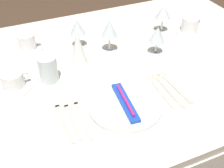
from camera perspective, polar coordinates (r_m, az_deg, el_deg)
The scene contains 21 objects.
dining_table at distance 1.31m, azimuth -2.26°, elevation 0.13°, with size 1.80×1.11×0.74m.
dinner_plate at distance 1.07m, azimuth 2.58°, elevation -4.15°, with size 0.27×0.27×0.02m, color white.
toothbrush_package at distance 1.05m, azimuth 2.61°, elevation -3.49°, with size 0.06×0.21×0.02m.
fork_outer at distance 1.04m, azimuth -6.08°, elevation -6.04°, with size 0.03×0.22×0.00m.
fork_inner at distance 1.04m, azimuth -8.06°, elevation -6.34°, with size 0.02×0.21×0.00m.
fork_salad at distance 1.04m, azimuth -9.65°, elevation -6.61°, with size 0.02×0.23×0.00m.
dinner_knife at distance 1.15m, azimuth 9.53°, elevation -1.46°, with size 0.03×0.22×0.00m.
spoon_soup at distance 1.18m, azimuth 10.01°, elevation -0.24°, with size 0.03×0.23×0.01m.
spoon_dessert at distance 1.20m, azimuth 11.38°, elevation 0.14°, with size 0.03×0.22×0.01m.
saucer_left at distance 1.43m, azimuth -15.98°, elevation 6.54°, with size 0.13×0.13×0.01m, color white.
coffee_cup_left at distance 1.41m, azimuth -16.20°, elevation 7.96°, with size 0.10×0.08×0.07m.
saucer_right at distance 1.57m, azimuth 14.64°, elevation 9.79°, with size 0.13×0.13×0.01m, color white.
coffee_cup_right at distance 1.56m, azimuth 14.94°, elevation 11.14°, with size 0.11×0.08×0.07m.
saucer_far at distance 1.21m, azimuth -18.47°, elevation -0.46°, with size 0.14×0.14×0.01m, color white.
coffee_cup_far at distance 1.19m, azimuth -18.73°, elevation 0.87°, with size 0.11×0.09×0.06m.
wine_glass_centre at distance 1.51m, azimuth 9.95°, elevation 13.41°, with size 0.08×0.08×0.14m.
wine_glass_left at distance 1.33m, azimuth 8.81°, elevation 9.29°, with size 0.07×0.07×0.13m.
wine_glass_right at distance 1.32m, azimuth -0.51°, elevation 10.57°, with size 0.08×0.08×0.16m.
wine_glass_far at distance 1.37m, azimuth -6.72°, elevation 10.70°, with size 0.07×0.07×0.14m.
drink_tumbler at distance 1.19m, azimuth -12.30°, elevation 2.60°, with size 0.08×0.08×0.11m.
napkin_folded at distance 1.25m, azimuth -6.61°, elevation 6.92°, with size 0.08×0.08×0.16m, color white.
Camera 1 is at (-0.36, -0.96, 1.47)m, focal length 46.93 mm.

